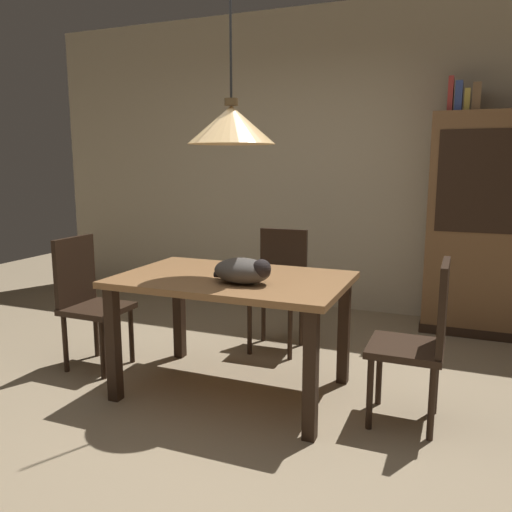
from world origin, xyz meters
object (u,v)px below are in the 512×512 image
book_red_tall (451,95)px  book_yellow_short (467,101)px  pendant_lamp (231,124)px  book_blue_wide (459,97)px  cat_sleeping (244,271)px  hutch_bookcase (497,230)px  dining_table (233,292)px  book_brown_thick (476,98)px  chair_left_side (88,296)px  chair_right_side (421,336)px  chair_far_back (279,284)px

book_red_tall → book_yellow_short: (0.13, 0.00, -0.05)m
pendant_lamp → book_blue_wide: bearing=57.4°
cat_sleeping → book_red_tall: 2.53m
cat_sleeping → hutch_bookcase: (1.42, 2.02, 0.06)m
dining_table → book_brown_thick: bearing=54.6°
dining_table → chair_left_side: bearing=180.0°
chair_left_side → chair_right_side: 2.26m
chair_right_side → book_yellow_short: 2.36m
dining_table → book_brown_thick: 2.64m
chair_right_side → book_red_tall: (0.00, 1.87, 1.48)m
pendant_lamp → hutch_bookcase: pendant_lamp is taller
chair_far_back → chair_right_side: size_ratio=1.00×
chair_left_side → book_blue_wide: 3.32m
book_blue_wide → book_yellow_short: book_blue_wide is taller
book_red_tall → book_yellow_short: size_ratio=1.40×
book_red_tall → book_yellow_short: bearing=0.0°
chair_far_back → dining_table: bearing=-89.8°
pendant_lamp → book_yellow_short: bearing=56.1°
pendant_lamp → book_brown_thick: size_ratio=5.42×
chair_far_back → hutch_bookcase: bearing=32.4°
cat_sleeping → book_blue_wide: size_ratio=1.63×
dining_table → chair_right_side: 1.14m
book_red_tall → book_yellow_short: 0.14m
chair_left_side → chair_far_back: size_ratio=1.00×
chair_left_side → chair_far_back: same height
chair_left_side → book_yellow_short: 3.35m
chair_right_side → book_blue_wide: size_ratio=3.88×
pendant_lamp → book_yellow_short: size_ratio=6.50×
hutch_bookcase → book_brown_thick: size_ratio=7.71×
book_yellow_short → book_brown_thick: 0.07m
dining_table → chair_right_side: bearing=-0.0°
chair_right_side → hutch_bookcase: (0.43, 1.87, 0.38)m
dining_table → cat_sleeping: size_ratio=3.58×
book_yellow_short → book_brown_thick: size_ratio=0.83×
dining_table → pendant_lamp: bearing=122.0°
book_yellow_short → chair_far_back: bearing=-141.8°
pendant_lamp → hutch_bookcase: (1.56, 1.87, -0.77)m
dining_table → book_blue_wide: (1.19, 1.87, 1.32)m
chair_far_back → book_brown_thick: size_ratio=3.88×
chair_right_side → book_yellow_short: book_yellow_short is taller
book_yellow_short → hutch_bookcase: bearing=-0.3°
book_brown_thick → cat_sleeping: bearing=-120.4°
chair_left_side → cat_sleeping: chair_left_side is taller
chair_right_side → book_yellow_short: bearing=86.0°
hutch_bookcase → chair_left_side: bearing=-145.2°
book_yellow_short → book_blue_wide: bearing=180.0°
cat_sleeping → pendant_lamp: pendant_lamp is taller
pendant_lamp → dining_table: bearing=-58.0°
chair_right_side → book_blue_wide: (0.07, 1.87, 1.46)m
hutch_bookcase → dining_table: bearing=-129.9°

